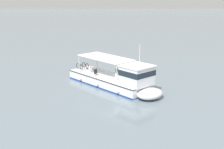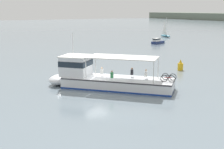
# 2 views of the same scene
# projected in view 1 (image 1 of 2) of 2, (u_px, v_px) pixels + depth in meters

# --- Properties ---
(ground_plane) EXTENTS (400.00, 400.00, 0.00)m
(ground_plane) POSITION_uv_depth(u_px,v_px,m) (126.00, 89.00, 32.61)
(ground_plane) COLOR slate
(ferry_main) EXTENTS (11.29, 11.05, 5.32)m
(ferry_main) POSITION_uv_depth(u_px,v_px,m) (118.00, 80.00, 32.44)
(ferry_main) COLOR silver
(ferry_main) RESTS_ON ground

